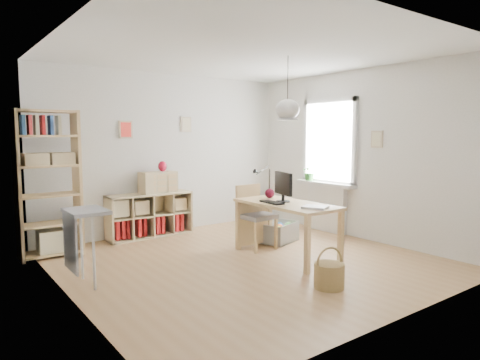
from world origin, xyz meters
TOP-DOWN VIEW (x-y plane):
  - ground at (0.00, 0.00)m, footprint 4.50×4.50m
  - room_shell at (0.55, -0.15)m, footprint 4.50×4.50m
  - window_unit at (2.23, 0.60)m, footprint 0.07×1.16m
  - radiator at (2.19, 0.60)m, footprint 0.10×0.80m
  - windowsill at (2.14, 0.60)m, footprint 0.22×1.20m
  - desk at (0.55, -0.15)m, footprint 0.70×1.50m
  - cube_shelf at (-0.47, 2.08)m, footprint 1.40×0.38m
  - tall_bookshelf at (-2.04, 1.80)m, footprint 0.80×0.38m
  - side_table at (-2.04, 0.35)m, footprint 0.40×0.55m
  - chair at (0.49, 0.47)m, footprint 0.48×0.48m
  - wicker_basket at (0.11, -1.32)m, footprint 0.33×0.33m
  - storage_chest at (1.02, 0.59)m, footprint 0.76×0.81m
  - monitor at (0.56, -0.07)m, footprint 0.19×0.46m
  - keyboard at (0.37, -0.06)m, footprint 0.18×0.40m
  - task_lamp at (0.62, 0.47)m, footprint 0.40×0.15m
  - yarn_ball at (0.65, 0.31)m, footprint 0.14×0.14m
  - paper_tray at (0.53, -0.70)m, footprint 0.34×0.36m
  - drawer_chest at (-0.29, 2.04)m, footprint 0.62×0.31m
  - red_vase at (-0.21, 2.04)m, footprint 0.14×0.14m
  - potted_plant at (2.12, 0.95)m, footprint 0.33×0.30m

SIDE VIEW (x-z plane):
  - ground at x=0.00m, z-range 0.00..0.00m
  - wicker_basket at x=0.11m, z-range -0.08..0.38m
  - storage_chest at x=1.02m, z-range -0.11..0.51m
  - cube_shelf at x=-0.47m, z-range -0.06..0.66m
  - radiator at x=2.19m, z-range 0.00..0.80m
  - chair at x=0.49m, z-range 0.07..1.00m
  - desk at x=0.55m, z-range 0.28..1.03m
  - side_table at x=-2.04m, z-range 0.24..1.09m
  - keyboard at x=0.37m, z-range 0.75..0.77m
  - paper_tray at x=0.53m, z-range 0.75..0.78m
  - yarn_ball at x=0.65m, z-range 0.75..0.89m
  - windowsill at x=2.14m, z-range 0.80..0.86m
  - drawer_chest at x=-0.29m, z-range 0.72..1.06m
  - monitor at x=0.56m, z-range 0.78..1.18m
  - potted_plant at x=2.12m, z-range 0.86..1.16m
  - task_lamp at x=0.62m, z-range 0.83..1.25m
  - tall_bookshelf at x=-2.04m, z-range 0.09..2.09m
  - red_vase at x=-0.21m, z-range 1.06..1.24m
  - window_unit at x=2.23m, z-range 0.82..2.28m
  - room_shell at x=0.55m, z-range -0.25..4.25m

